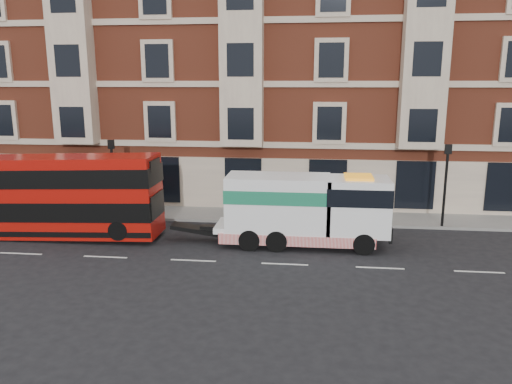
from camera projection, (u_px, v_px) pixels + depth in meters
The scene contains 8 objects.
ground at pixel (193, 261), 21.78m from camera, with size 120.00×120.00×0.00m, color black.
sidewalk at pixel (223, 214), 29.04m from camera, with size 90.00×3.00×0.15m, color slate.
victorian_terrace at pixel (248, 45), 34.08m from camera, with size 45.00×12.00×20.40m.
lamp_post_west at pixel (113, 172), 27.86m from camera, with size 0.35×0.15×4.35m.
lamp_post_east at pixel (446, 179), 25.90m from camera, with size 0.35×0.15×4.35m.
double_decker_bus at pixel (58, 195), 24.67m from camera, with size 10.07×2.31×4.08m.
tow_truck at pixel (302, 209), 23.44m from camera, with size 8.06×2.38×3.36m.
pedestrian at pixel (102, 197), 29.11m from camera, with size 0.64×0.42×1.74m, color black.
Camera 1 is at (5.03, -20.17, 7.66)m, focal length 35.00 mm.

